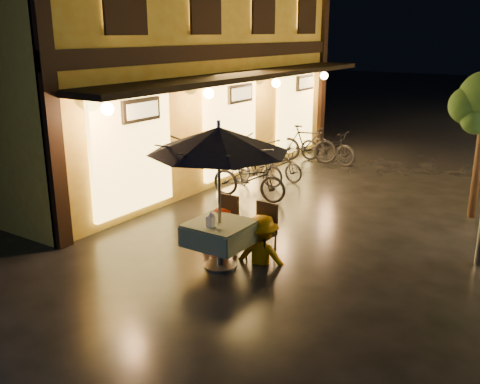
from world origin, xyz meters
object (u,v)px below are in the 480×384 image
Objects in this scene: person_orange at (220,209)px; bicycle_0 at (249,179)px; person_yellow at (262,217)px; patio_umbrella at (219,140)px; cafe_table at (220,234)px; table_lantern at (211,219)px.

person_orange is 3.19m from bicycle_0.
person_yellow is (0.84, 0.05, 0.00)m from person_orange.
person_orange is at bearing -13.05° from person_yellow.
person_yellow is (0.46, 0.58, -1.34)m from patio_umbrella.
table_lantern is (-0.00, -0.24, 0.33)m from cafe_table.
patio_umbrella is at bearing 35.29° from person_yellow.
person_yellow is at bearing 51.55° from cafe_table.
person_orange is at bearing 125.86° from cafe_table.
patio_umbrella is at bearing 90.00° from cafe_table.
person_orange is (-0.38, 0.53, 0.21)m from cafe_table.
cafe_table is at bearing 90.00° from table_lantern.
bicycle_0 is at bearing 114.08° from table_lantern.
patio_umbrella is 1.31× the size of bicycle_0.
patio_umbrella is at bearing -159.39° from bicycle_0.
person_yellow is (0.46, 0.82, -0.12)m from table_lantern.
patio_umbrella is 1.53× the size of person_yellow.
person_yellow reaches higher than bicycle_0.
table_lantern is 0.95m from person_yellow.
bicycle_0 is (-2.10, 2.86, -0.31)m from person_yellow.
bicycle_0 is at bearing 115.56° from patio_umbrella.
person_orange is at bearing 125.86° from patio_umbrella.
person_yellow is at bearing -148.64° from bicycle_0.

